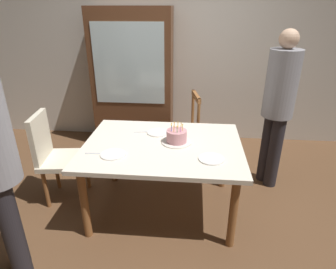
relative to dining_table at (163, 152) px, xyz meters
name	(u,v)px	position (x,y,z in m)	size (l,w,h in m)	color
ground	(163,207)	(0.00, 0.00, -0.64)	(6.40, 6.40, 0.00)	brown
back_wall	(176,51)	(0.00, 1.85, 0.66)	(6.40, 0.10, 2.60)	beige
dining_table	(163,152)	(0.00, 0.00, 0.00)	(1.46, 1.10, 0.73)	silver
birthday_cake	(177,137)	(0.13, 0.05, 0.14)	(0.28, 0.28, 0.19)	silver
plate_near_celebrant	(113,154)	(-0.40, -0.25, 0.09)	(0.22, 0.22, 0.01)	white
plate_far_side	(158,132)	(-0.07, 0.25, 0.09)	(0.22, 0.22, 0.01)	white
plate_near_guest	(211,159)	(0.44, -0.25, 0.09)	(0.22, 0.22, 0.01)	white
fork_near_celebrant	(95,153)	(-0.56, -0.24, 0.09)	(0.18, 0.02, 0.01)	silver
fork_far_side	(143,132)	(-0.23, 0.25, 0.09)	(0.18, 0.02, 0.01)	silver
chair_spindle_back	(181,133)	(0.13, 0.88, -0.19)	(0.52, 0.52, 0.95)	tan
chair_upholstered	(54,153)	(-1.12, 0.08, -0.11)	(0.49, 0.49, 0.95)	beige
person_guest	(278,103)	(1.16, 0.59, 0.33)	(0.32, 0.32, 1.71)	#262328
china_cabinet	(133,79)	(-0.59, 1.56, 0.31)	(1.10, 0.45, 1.90)	#56331E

